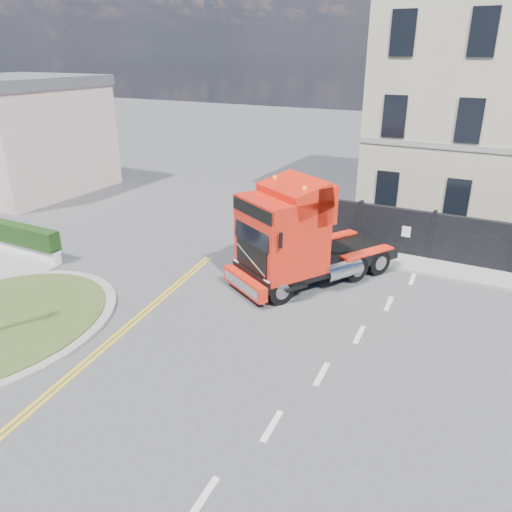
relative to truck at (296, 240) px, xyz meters
The scene contains 5 objects.
ground 4.71m from the truck, 90.39° to the right, with size 120.00×120.00×0.00m, color #424244.
seaside_bldg_pink 20.59m from the truck, 167.05° to the left, with size 8.00×8.00×6.00m, color beige.
hoarding_fence 8.02m from the truck, 35.24° to the left, with size 18.80×0.25×2.00m.
pavement_far 7.22m from the truck, 31.84° to the left, with size 20.00×1.60×0.12m, color gray.
truck is the anchor object (origin of this frame).
Camera 1 is at (6.59, -10.96, 7.97)m, focal length 35.00 mm.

